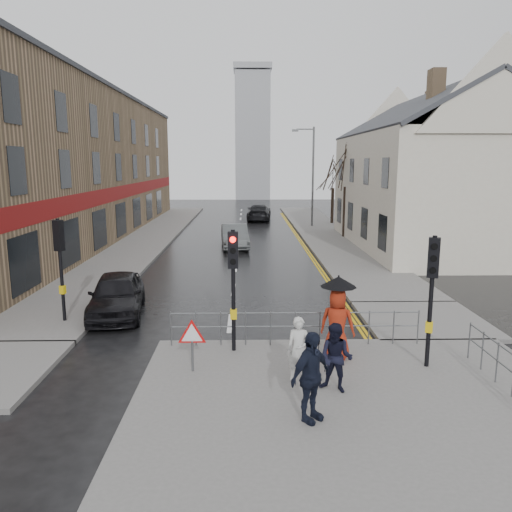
{
  "coord_description": "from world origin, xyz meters",
  "views": [
    {
      "loc": [
        0.57,
        -13.03,
        5.3
      ],
      "look_at": [
        0.9,
        4.44,
        2.02
      ],
      "focal_mm": 35.0,
      "sensor_mm": 36.0,
      "label": 1
    }
  ],
  "objects_px": {
    "pedestrian_with_umbrella": "(337,316)",
    "pedestrian_d": "(311,377)",
    "pedestrian_a": "(299,349)",
    "car_mid": "(235,236)",
    "car_parked": "(117,295)",
    "pedestrian_b": "(336,358)"
  },
  "relations": [
    {
      "from": "pedestrian_a",
      "to": "car_mid",
      "type": "xyz_separation_m",
      "value": [
        -1.99,
        19.76,
        -0.18
      ]
    },
    {
      "from": "pedestrian_a",
      "to": "car_mid",
      "type": "height_order",
      "value": "pedestrian_a"
    },
    {
      "from": "pedestrian_b",
      "to": "car_parked",
      "type": "bearing_deg",
      "value": 163.4
    },
    {
      "from": "pedestrian_a",
      "to": "pedestrian_with_umbrella",
      "type": "bearing_deg",
      "value": 57.41
    },
    {
      "from": "pedestrian_d",
      "to": "pedestrian_b",
      "type": "bearing_deg",
      "value": 17.49
    },
    {
      "from": "pedestrian_with_umbrella",
      "to": "car_parked",
      "type": "height_order",
      "value": "pedestrian_with_umbrella"
    },
    {
      "from": "pedestrian_a",
      "to": "car_mid",
      "type": "bearing_deg",
      "value": 103.92
    },
    {
      "from": "pedestrian_with_umbrella",
      "to": "car_parked",
      "type": "relative_size",
      "value": 0.51
    },
    {
      "from": "pedestrian_b",
      "to": "pedestrian_d",
      "type": "distance_m",
      "value": 1.52
    },
    {
      "from": "car_parked",
      "to": "car_mid",
      "type": "xyz_separation_m",
      "value": [
        3.82,
        14.0,
        -0.01
      ]
    },
    {
      "from": "pedestrian_a",
      "to": "car_parked",
      "type": "distance_m",
      "value": 8.17
    },
    {
      "from": "pedestrian_d",
      "to": "car_parked",
      "type": "distance_m",
      "value": 9.66
    },
    {
      "from": "pedestrian_with_umbrella",
      "to": "pedestrian_d",
      "type": "xyz_separation_m",
      "value": [
        -1.13,
        -3.29,
        -0.24
      ]
    },
    {
      "from": "pedestrian_b",
      "to": "pedestrian_d",
      "type": "xyz_separation_m",
      "value": [
        -0.75,
        -1.32,
        0.14
      ]
    },
    {
      "from": "pedestrian_d",
      "to": "car_mid",
      "type": "distance_m",
      "value": 21.79
    },
    {
      "from": "pedestrian_b",
      "to": "pedestrian_with_umbrella",
      "type": "height_order",
      "value": "pedestrian_with_umbrella"
    },
    {
      "from": "pedestrian_a",
      "to": "car_mid",
      "type": "distance_m",
      "value": 19.86
    },
    {
      "from": "pedestrian_with_umbrella",
      "to": "pedestrian_d",
      "type": "relative_size",
      "value": 1.19
    },
    {
      "from": "pedestrian_b",
      "to": "pedestrian_with_umbrella",
      "type": "bearing_deg",
      "value": 106.65
    },
    {
      "from": "pedestrian_a",
      "to": "pedestrian_with_umbrella",
      "type": "relative_size",
      "value": 0.69
    },
    {
      "from": "pedestrian_a",
      "to": "pedestrian_d",
      "type": "relative_size",
      "value": 0.83
    },
    {
      "from": "pedestrian_a",
      "to": "pedestrian_with_umbrella",
      "type": "height_order",
      "value": "pedestrian_with_umbrella"
    }
  ]
}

